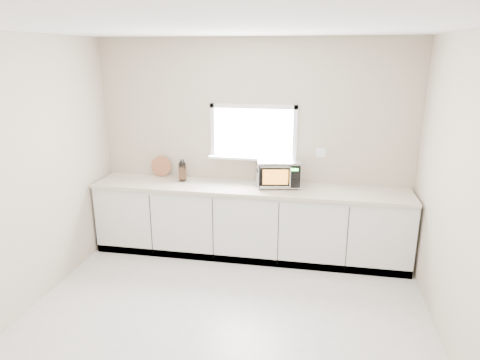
# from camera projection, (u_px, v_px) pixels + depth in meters

# --- Properties ---
(ground) EXTENTS (4.00, 4.00, 0.00)m
(ground) POSITION_uv_depth(u_px,v_px,m) (219.00, 335.00, 3.96)
(ground) COLOR beige
(ground) RESTS_ON ground
(back_wall) EXTENTS (4.00, 0.17, 2.70)m
(back_wall) POSITION_uv_depth(u_px,v_px,m) (253.00, 146.00, 5.45)
(back_wall) COLOR #BCAF95
(back_wall) RESTS_ON ground
(cabinets) EXTENTS (3.92, 0.60, 0.88)m
(cabinets) POSITION_uv_depth(u_px,v_px,m) (249.00, 222.00, 5.43)
(cabinets) COLOR silver
(cabinets) RESTS_ON ground
(countertop) EXTENTS (3.92, 0.64, 0.04)m
(countertop) POSITION_uv_depth(u_px,v_px,m) (249.00, 188.00, 5.29)
(countertop) COLOR beige
(countertop) RESTS_ON cabinets
(microwave) EXTENTS (0.58, 0.49, 0.33)m
(microwave) POSITION_uv_depth(u_px,v_px,m) (278.00, 172.00, 5.28)
(microwave) COLOR black
(microwave) RESTS_ON countertop
(knife_block) EXTENTS (0.15, 0.22, 0.30)m
(knife_block) POSITION_uv_depth(u_px,v_px,m) (183.00, 171.00, 5.51)
(knife_block) COLOR #4E311C
(knife_block) RESTS_ON countertop
(cutting_board) EXTENTS (0.28, 0.07, 0.28)m
(cutting_board) POSITION_uv_depth(u_px,v_px,m) (161.00, 166.00, 5.70)
(cutting_board) COLOR #A86341
(cutting_board) RESTS_ON countertop
(coffee_grinder) EXTENTS (0.14, 0.14, 0.23)m
(coffee_grinder) POSITION_uv_depth(u_px,v_px,m) (262.00, 178.00, 5.26)
(coffee_grinder) COLOR #B1B4B9
(coffee_grinder) RESTS_ON countertop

